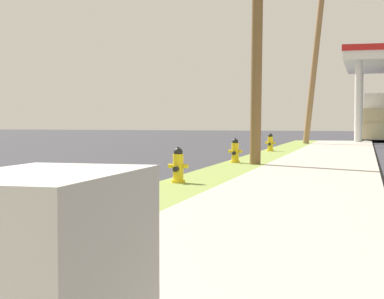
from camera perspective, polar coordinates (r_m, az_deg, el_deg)
The scene contains 7 objects.
fire_hydrant_nearest at distance 7.49m, azimuth -15.40°, elevation -5.08°, with size 0.42×0.37×0.74m.
fire_hydrant_second at distance 13.45m, azimuth -1.24°, elevation -1.57°, with size 0.42×0.38×0.74m.
fire_hydrant_third at distance 19.68m, azimuth 3.83°, elevation -0.23°, with size 0.42×0.37×0.74m.
fire_hydrant_fourth at distance 26.95m, azimuth 6.93°, elevation 0.55°, with size 0.42×0.37×0.74m.
utility_pole_midground at distance 19.14m, azimuth 5.80°, elevation 12.55°, with size 0.70×1.32×9.04m.
utility_pole_background at distance 35.84m, azimuth 10.81°, elevation 7.73°, with size 1.66×1.25×8.83m.
truck_tan_at_forecourt at distance 44.13m, azimuth 16.30°, elevation 2.64°, with size 2.46×6.50×3.11m.
Camera 1 is at (4.25, -0.75, 1.45)m, focal length 60.36 mm.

